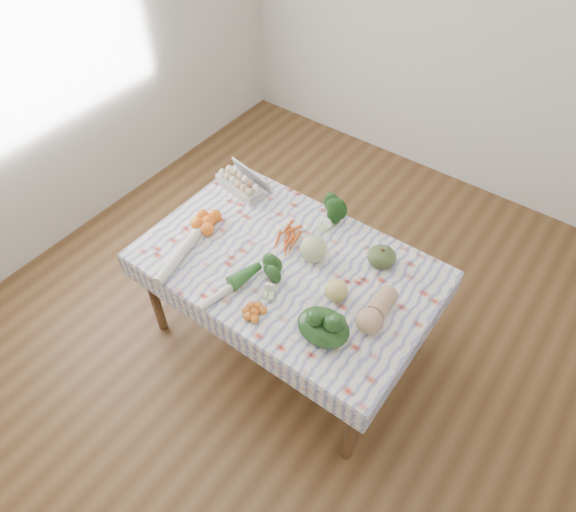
{
  "coord_description": "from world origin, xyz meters",
  "views": [
    {
      "loc": [
        1.14,
        -1.54,
        2.94
      ],
      "look_at": [
        0.0,
        0.0,
        0.82
      ],
      "focal_mm": 32.0,
      "sensor_mm": 36.0,
      "label": 1
    }
  ],
  "objects_px": {
    "kabocha_squash": "(382,257)",
    "cabbage": "(314,249)",
    "butternut_squash": "(377,309)",
    "grapefruit": "(336,290)",
    "dining_table": "(288,272)",
    "egg_carton": "(239,185)"
  },
  "relations": [
    {
      "from": "cabbage",
      "to": "butternut_squash",
      "type": "bearing_deg",
      "value": -16.87
    },
    {
      "from": "kabocha_squash",
      "to": "grapefruit",
      "type": "distance_m",
      "value": 0.37
    },
    {
      "from": "dining_table",
      "to": "egg_carton",
      "type": "xyz_separation_m",
      "value": [
        -0.63,
        0.32,
        0.13
      ]
    },
    {
      "from": "kabocha_squash",
      "to": "cabbage",
      "type": "distance_m",
      "value": 0.38
    },
    {
      "from": "kabocha_squash",
      "to": "dining_table",
      "type": "bearing_deg",
      "value": -143.66
    },
    {
      "from": "kabocha_squash",
      "to": "grapefruit",
      "type": "xyz_separation_m",
      "value": [
        -0.07,
        -0.36,
        0.01
      ]
    },
    {
      "from": "egg_carton",
      "to": "grapefruit",
      "type": "height_order",
      "value": "grapefruit"
    },
    {
      "from": "cabbage",
      "to": "grapefruit",
      "type": "bearing_deg",
      "value": -32.43
    },
    {
      "from": "kabocha_squash",
      "to": "cabbage",
      "type": "relative_size",
      "value": 1.05
    },
    {
      "from": "dining_table",
      "to": "grapefruit",
      "type": "bearing_deg",
      "value": -7.81
    },
    {
      "from": "kabocha_squash",
      "to": "butternut_squash",
      "type": "bearing_deg",
      "value": -64.71
    },
    {
      "from": "egg_carton",
      "to": "cabbage",
      "type": "bearing_deg",
      "value": -5.79
    },
    {
      "from": "dining_table",
      "to": "cabbage",
      "type": "bearing_deg",
      "value": 51.02
    },
    {
      "from": "egg_carton",
      "to": "grapefruit",
      "type": "distance_m",
      "value": 1.05
    },
    {
      "from": "dining_table",
      "to": "egg_carton",
      "type": "distance_m",
      "value": 0.72
    },
    {
      "from": "butternut_squash",
      "to": "egg_carton",
      "type": "bearing_deg",
      "value": 161.81
    },
    {
      "from": "cabbage",
      "to": "grapefruit",
      "type": "distance_m",
      "value": 0.31
    },
    {
      "from": "kabocha_squash",
      "to": "cabbage",
      "type": "bearing_deg",
      "value": -149.34
    },
    {
      "from": "butternut_squash",
      "to": "kabocha_squash",
      "type": "bearing_deg",
      "value": 113.44
    },
    {
      "from": "grapefruit",
      "to": "dining_table",
      "type": "bearing_deg",
      "value": 172.19
    },
    {
      "from": "butternut_squash",
      "to": "grapefruit",
      "type": "bearing_deg",
      "value": -178.14
    },
    {
      "from": "grapefruit",
      "to": "egg_carton",
      "type": "bearing_deg",
      "value": 159.28
    }
  ]
}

